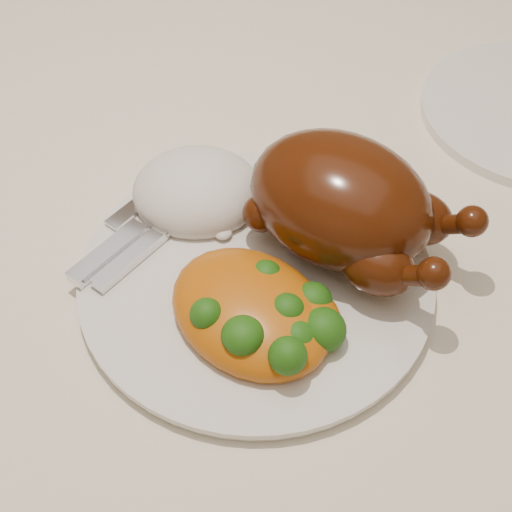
% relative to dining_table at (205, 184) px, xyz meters
% --- Properties ---
extents(floor, '(4.00, 4.00, 0.00)m').
position_rel_dining_table_xyz_m(floor, '(0.00, 0.00, -0.67)').
color(floor, brown).
rests_on(floor, ground).
extents(dining_table, '(1.60, 0.90, 0.76)m').
position_rel_dining_table_xyz_m(dining_table, '(0.00, 0.00, 0.00)').
color(dining_table, brown).
rests_on(dining_table, floor).
extents(tablecloth, '(1.73, 1.03, 0.18)m').
position_rel_dining_table_xyz_m(tablecloth, '(0.00, 0.00, 0.07)').
color(tablecloth, silver).
rests_on(tablecloth, dining_table).
extents(dinner_plate, '(0.31, 0.31, 0.01)m').
position_rel_dining_table_xyz_m(dinner_plate, '(0.14, -0.18, 0.11)').
color(dinner_plate, silver).
rests_on(dinner_plate, tablecloth).
extents(roast_chicken, '(0.19, 0.14, 0.10)m').
position_rel_dining_table_xyz_m(roast_chicken, '(0.19, -0.12, 0.16)').
color(roast_chicken, '#471C07').
rests_on(roast_chicken, dinner_plate).
extents(rice_mound, '(0.14, 0.13, 0.06)m').
position_rel_dining_table_xyz_m(rice_mound, '(0.06, -0.12, 0.12)').
color(rice_mound, white).
rests_on(rice_mound, dinner_plate).
extents(mac_and_cheese, '(0.16, 0.14, 0.05)m').
position_rel_dining_table_xyz_m(mac_and_cheese, '(0.17, -0.22, 0.13)').
color(mac_and_cheese, orange).
rests_on(mac_and_cheese, dinner_plate).
extents(cutlery, '(0.06, 0.18, 0.01)m').
position_rel_dining_table_xyz_m(cutlery, '(0.04, -0.18, 0.12)').
color(cutlery, silver).
rests_on(cutlery, dinner_plate).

